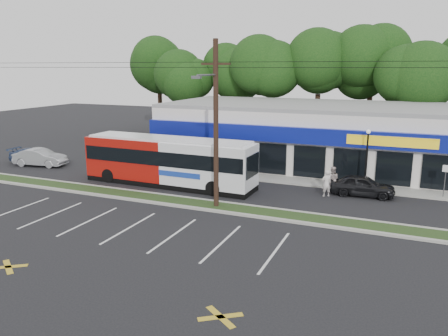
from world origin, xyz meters
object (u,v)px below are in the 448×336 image
sign_post (446,175)px  pedestrian_a (326,183)px  car_dark (362,185)px  car_silver (40,157)px  lamp_post (367,152)px  utility_pole (213,120)px  metrobus (169,160)px  car_blue (34,156)px  pedestrian_b (332,180)px

sign_post → pedestrian_a: 7.67m
car_dark → car_silver: car_silver is taller
pedestrian_a → lamp_post: bearing=-162.3°
car_silver → pedestrian_a: pedestrian_a is taller
sign_post → utility_pole: bearing=-149.9°
metrobus → pedestrian_a: 11.24m
metrobus → car_blue: metrobus is taller
metrobus → car_silver: 13.58m
sign_post → car_blue: sign_post is taller
utility_pole → sign_post: (13.17, 7.65, -3.86)m
lamp_post → car_dark: (0.00, -1.75, -1.96)m
lamp_post → car_silver: bearing=-173.3°
sign_post → car_silver: (-31.79, -2.94, -0.80)m
lamp_post → pedestrian_a: 3.98m
car_dark → pedestrian_b: pedestrian_b is taller
utility_pole → pedestrian_b: (6.17, 6.16, -4.50)m
pedestrian_b → car_silver: bearing=-1.2°
utility_pole → lamp_post: utility_pole is taller
car_blue → pedestrian_b: bearing=-93.8°
pedestrian_a → car_silver: bearing=-33.3°
sign_post → pedestrian_b: sign_post is taller
lamp_post → metrobus: (-13.30, -4.30, -0.83)m
car_silver → sign_post: bearing=-95.2°
utility_pole → pedestrian_a: 9.04m
pedestrian_a → car_dark: bearing=171.5°
lamp_post → pedestrian_a: (-2.20, -2.80, -1.78)m
car_dark → pedestrian_b: (-2.00, 0.03, 0.20)m
lamp_post → car_dark: size_ratio=1.02×
pedestrian_b → lamp_post: bearing=-144.0°
car_blue → pedestrian_a: (25.93, -0.24, 0.23)m
utility_pole → pedestrian_b: size_ratio=27.36×
sign_post → car_blue: (-33.13, -2.34, -0.89)m
pedestrian_a → pedestrian_b: pedestrian_b is taller
metrobus → pedestrian_b: size_ratio=7.11×
utility_pole → lamp_post: 11.67m
car_blue → pedestrian_a: 25.93m
pedestrian_b → car_dark: bearing=174.5°
metrobus → pedestrian_b: 11.63m
utility_pole → car_blue: bearing=165.1°
sign_post → pedestrian_b: bearing=-168.0°
car_silver → car_blue: car_silver is taller
utility_pole → pedestrian_a: size_ratio=27.94×
metrobus → sign_post: bearing=13.6°
car_blue → car_dark: bearing=-94.0°
pedestrian_a → metrobus: bearing=-26.4°
sign_post → car_silver: sign_post is taller
car_dark → car_silver: (-26.79, -1.42, 0.04)m
utility_pole → metrobus: utility_pole is taller
car_dark → car_blue: size_ratio=0.92×
lamp_post → car_blue: lamp_post is taller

